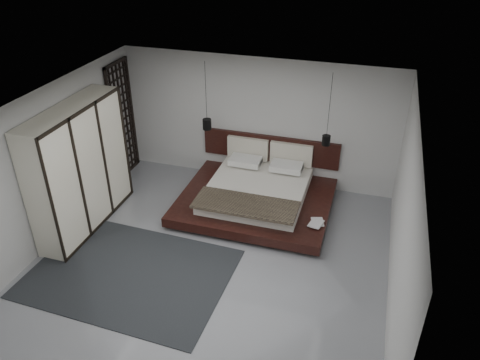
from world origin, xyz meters
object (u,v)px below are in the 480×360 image
(bed, at_px, (257,193))
(pendant_right, at_px, (326,140))
(lattice_screen, at_px, (123,120))
(wardrobe, at_px, (80,169))
(rug, at_px, (130,273))
(pendant_left, at_px, (207,124))

(bed, xyz_separation_m, pendant_right, (1.24, 0.50, 1.15))
(lattice_screen, height_order, wardrobe, lattice_screen)
(rug, bearing_deg, pendant_left, 85.10)
(pendant_right, bearing_deg, bed, -158.14)
(pendant_right, bearing_deg, pendant_left, 180.00)
(bed, xyz_separation_m, pendant_left, (-1.24, 0.50, 1.17))
(pendant_right, distance_m, wardrobe, 4.72)
(bed, bearing_deg, pendant_left, 158.14)
(pendant_right, height_order, wardrobe, pendant_right)
(bed, height_order, pendant_right, pendant_right)
(bed, height_order, pendant_left, pendant_left)
(lattice_screen, height_order, rug, lattice_screen)
(pendant_right, xyz_separation_m, rug, (-2.75, -3.16, -1.44))
(bed, distance_m, pendant_right, 1.76)
(lattice_screen, xyz_separation_m, pendant_left, (2.02, -0.05, 0.17))
(pendant_left, bearing_deg, bed, -21.86)
(wardrobe, relative_size, rug, 0.74)
(bed, relative_size, pendant_left, 2.09)
(lattice_screen, height_order, bed, lattice_screen)
(bed, relative_size, wardrobe, 1.23)
(lattice_screen, distance_m, pendant_left, 2.03)
(lattice_screen, bearing_deg, pendant_right, -0.67)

